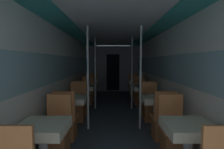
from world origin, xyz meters
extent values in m
cube|color=silver|center=(-1.30, 3.45, 1.12)|extent=(0.05, 9.70, 2.25)
cube|color=#9EC6D1|center=(-1.29, 3.45, 1.34)|extent=(0.03, 8.92, 0.58)
cube|color=silver|center=(1.30, 3.45, 1.12)|extent=(0.05, 9.70, 2.25)
cube|color=#9EC6D1|center=(1.29, 3.45, 1.34)|extent=(0.03, 8.92, 0.58)
cube|color=silver|center=(0.00, 3.45, 2.30)|extent=(2.60, 9.70, 0.04)
cube|color=teal|center=(-1.07, 3.45, 2.26)|extent=(0.47, 9.31, 0.03)
cube|color=teal|center=(1.07, 3.45, 2.26)|extent=(0.47, 9.31, 0.03)
cube|color=gray|center=(0.00, 7.40, 1.12)|extent=(2.55, 0.08, 2.25)
cube|color=black|center=(0.00, 7.36, 0.94)|extent=(0.64, 0.01, 1.80)
cube|color=#93704C|center=(-0.92, 0.82, 0.71)|extent=(0.56, 0.56, 0.02)
cube|color=beige|center=(-0.92, 0.82, 0.66)|extent=(0.60, 0.60, 0.12)
cube|color=#9C5B31|center=(-0.92, 1.34, 0.20)|extent=(0.34, 0.34, 0.41)
cube|color=#D17A42|center=(-0.92, 1.34, 0.43)|extent=(0.40, 0.40, 0.05)
cube|color=#D17A42|center=(-0.92, 1.52, 0.71)|extent=(0.40, 0.04, 0.50)
cylinder|color=#4C4C51|center=(-0.92, 2.48, 0.01)|extent=(0.38, 0.38, 0.01)
cylinder|color=#B7B7BC|center=(-0.92, 2.48, 0.36)|extent=(0.11, 0.11, 0.68)
cube|color=#93704C|center=(-0.92, 2.48, 0.71)|extent=(0.56, 0.56, 0.02)
cube|color=beige|center=(-0.92, 2.48, 0.66)|extent=(0.60, 0.60, 0.12)
cube|color=#9C5B31|center=(-0.92, 1.96, 0.20)|extent=(0.34, 0.34, 0.41)
cube|color=#D17A42|center=(-0.92, 1.96, 0.43)|extent=(0.40, 0.40, 0.05)
cube|color=#D17A42|center=(-0.92, 1.77, 0.71)|extent=(0.40, 0.04, 0.50)
cube|color=#9C5B31|center=(-0.92, 2.99, 0.20)|extent=(0.34, 0.34, 0.41)
cube|color=#D17A42|center=(-0.92, 2.99, 0.43)|extent=(0.40, 0.40, 0.05)
cube|color=#D17A42|center=(-0.92, 3.18, 0.71)|extent=(0.40, 0.04, 0.50)
cylinder|color=silver|center=(-0.58, 2.48, 1.12)|extent=(0.04, 0.04, 2.25)
cylinder|color=#4C4C51|center=(-0.92, 4.13, 0.01)|extent=(0.38, 0.38, 0.01)
cylinder|color=#B7B7BC|center=(-0.92, 4.13, 0.36)|extent=(0.11, 0.11, 0.68)
cube|color=#93704C|center=(-0.92, 4.13, 0.71)|extent=(0.56, 0.56, 0.02)
cube|color=beige|center=(-0.92, 4.13, 0.66)|extent=(0.60, 0.60, 0.12)
cube|color=#9C5B31|center=(-0.92, 3.61, 0.20)|extent=(0.34, 0.34, 0.41)
cube|color=#D17A42|center=(-0.92, 3.61, 0.43)|extent=(0.40, 0.40, 0.05)
cube|color=#D17A42|center=(-0.92, 3.43, 0.71)|extent=(0.40, 0.04, 0.50)
cube|color=#9C5B31|center=(-0.92, 4.65, 0.20)|extent=(0.34, 0.34, 0.41)
cube|color=#D17A42|center=(-0.92, 4.65, 0.43)|extent=(0.40, 0.40, 0.05)
cube|color=#D17A42|center=(-0.92, 4.83, 0.71)|extent=(0.40, 0.04, 0.50)
cylinder|color=silver|center=(-0.58, 4.13, 1.12)|extent=(0.04, 0.04, 2.25)
cylinder|color=#4C4C51|center=(-0.92, 5.78, 0.01)|extent=(0.38, 0.38, 0.01)
cylinder|color=#B7B7BC|center=(-0.92, 5.78, 0.36)|extent=(0.11, 0.11, 0.68)
cube|color=#93704C|center=(-0.92, 5.78, 0.71)|extent=(0.56, 0.56, 0.02)
cube|color=beige|center=(-0.92, 5.78, 0.66)|extent=(0.60, 0.60, 0.12)
cube|color=#9C5B31|center=(-0.92, 5.26, 0.20)|extent=(0.34, 0.34, 0.41)
cube|color=#D17A42|center=(-0.92, 5.26, 0.43)|extent=(0.40, 0.40, 0.05)
cube|color=#D17A42|center=(-0.92, 5.08, 0.71)|extent=(0.40, 0.04, 0.50)
cube|color=#9C5B31|center=(-0.92, 6.30, 0.20)|extent=(0.34, 0.34, 0.41)
cube|color=#D17A42|center=(-0.92, 6.30, 0.43)|extent=(0.40, 0.40, 0.05)
cube|color=#D17A42|center=(-0.92, 6.48, 0.71)|extent=(0.40, 0.04, 0.50)
cube|color=#93704C|center=(0.92, 0.82, 0.71)|extent=(0.56, 0.56, 0.02)
cube|color=beige|center=(0.92, 0.82, 0.66)|extent=(0.60, 0.60, 0.12)
cube|color=#9C5B31|center=(0.92, 1.34, 0.20)|extent=(0.34, 0.34, 0.41)
cube|color=#D17A42|center=(0.92, 1.34, 0.43)|extent=(0.40, 0.40, 0.05)
cube|color=#D17A42|center=(0.92, 1.52, 0.71)|extent=(0.40, 0.04, 0.50)
cylinder|color=#4C4C51|center=(0.92, 2.48, 0.01)|extent=(0.38, 0.38, 0.01)
cylinder|color=#B7B7BC|center=(0.92, 2.48, 0.36)|extent=(0.11, 0.11, 0.68)
cube|color=#93704C|center=(0.92, 2.48, 0.71)|extent=(0.56, 0.56, 0.02)
cube|color=beige|center=(0.92, 2.48, 0.66)|extent=(0.60, 0.60, 0.12)
cube|color=#9C5B31|center=(0.92, 1.96, 0.20)|extent=(0.34, 0.34, 0.41)
cube|color=#D17A42|center=(0.92, 1.96, 0.43)|extent=(0.40, 0.40, 0.05)
cube|color=#D17A42|center=(0.92, 1.77, 0.71)|extent=(0.40, 0.04, 0.50)
cube|color=#9C5B31|center=(0.92, 2.99, 0.20)|extent=(0.34, 0.34, 0.41)
cube|color=#D17A42|center=(0.92, 2.99, 0.43)|extent=(0.40, 0.40, 0.05)
cube|color=#D17A42|center=(0.92, 3.18, 0.71)|extent=(0.40, 0.04, 0.50)
cylinder|color=silver|center=(0.58, 2.48, 1.12)|extent=(0.04, 0.04, 2.25)
cylinder|color=#4C4C51|center=(0.92, 4.13, 0.01)|extent=(0.38, 0.38, 0.01)
cylinder|color=#B7B7BC|center=(0.92, 4.13, 0.36)|extent=(0.11, 0.11, 0.68)
cube|color=#93704C|center=(0.92, 4.13, 0.71)|extent=(0.56, 0.56, 0.02)
cube|color=beige|center=(0.92, 4.13, 0.66)|extent=(0.60, 0.60, 0.12)
cube|color=#9C5B31|center=(0.92, 3.61, 0.20)|extent=(0.34, 0.34, 0.41)
cube|color=#D17A42|center=(0.92, 3.61, 0.43)|extent=(0.40, 0.40, 0.05)
cube|color=#D17A42|center=(0.92, 3.43, 0.71)|extent=(0.40, 0.04, 0.50)
cube|color=#9C5B31|center=(0.92, 4.65, 0.20)|extent=(0.34, 0.34, 0.41)
cube|color=#D17A42|center=(0.92, 4.65, 0.43)|extent=(0.40, 0.40, 0.05)
cube|color=#D17A42|center=(0.92, 4.83, 0.71)|extent=(0.40, 0.04, 0.50)
cylinder|color=silver|center=(0.58, 4.13, 1.12)|extent=(0.04, 0.04, 2.25)
cylinder|color=#4C4C51|center=(0.92, 5.78, 0.01)|extent=(0.38, 0.38, 0.01)
cylinder|color=#B7B7BC|center=(0.92, 5.78, 0.36)|extent=(0.11, 0.11, 0.68)
cube|color=#93704C|center=(0.92, 5.78, 0.71)|extent=(0.56, 0.56, 0.02)
cube|color=beige|center=(0.92, 5.78, 0.66)|extent=(0.60, 0.60, 0.12)
cube|color=#9C5B31|center=(0.92, 5.26, 0.20)|extent=(0.34, 0.34, 0.41)
cube|color=#D17A42|center=(0.92, 5.26, 0.43)|extent=(0.40, 0.40, 0.05)
cube|color=#D17A42|center=(0.92, 5.08, 0.71)|extent=(0.40, 0.04, 0.50)
cube|color=#9C5B31|center=(0.92, 6.30, 0.20)|extent=(0.34, 0.34, 0.41)
cube|color=#D17A42|center=(0.92, 6.30, 0.43)|extent=(0.40, 0.40, 0.05)
cube|color=#D17A42|center=(0.92, 6.48, 0.71)|extent=(0.40, 0.04, 0.50)
camera|label=1|loc=(-0.05, -1.31, 1.50)|focal=28.00mm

